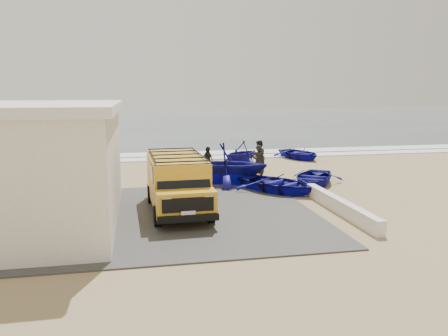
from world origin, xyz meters
TOP-DOWN VIEW (x-y plane):
  - ground at (0.00, 0.00)m, footprint 160.00×160.00m
  - slab at (-2.00, -2.00)m, footprint 12.00×10.00m
  - ocean at (0.00, 56.00)m, footprint 180.00×88.00m
  - surf_line at (0.00, 12.00)m, footprint 180.00×1.60m
  - surf_wash at (0.00, 14.50)m, footprint 180.00×2.20m
  - parapet at (5.00, -3.00)m, footprint 0.35×6.00m
  - van at (-1.20, -1.49)m, footprint 2.29×5.36m
  - boat_near_left at (3.71, 0.94)m, footprint 4.64×4.89m
  - boat_near_right at (6.00, 2.05)m, footprint 4.27×4.57m
  - boat_mid_left at (1.77, 3.14)m, footprint 4.96×4.63m
  - boat_far_left at (3.93, 8.93)m, footprint 3.84×3.76m
  - boat_far_right at (8.49, 10.47)m, footprint 3.64×4.35m
  - fisherman_front at (3.65, 3.95)m, footprint 0.81×0.69m
  - fisherman_middle at (4.21, 5.86)m, footprint 1.10×1.17m
  - fisherman_back at (1.17, 5.71)m, footprint 0.96×0.96m

SIDE VIEW (x-z plane):
  - ground at x=0.00m, z-range 0.00..0.00m
  - ocean at x=0.00m, z-range 0.00..0.01m
  - surf_wash at x=0.00m, z-range 0.00..0.04m
  - slab at x=-2.00m, z-range 0.00..0.05m
  - surf_line at x=0.00m, z-range 0.00..0.06m
  - parapet at x=5.00m, z-range 0.00..0.55m
  - boat_near_right at x=6.00m, z-range 0.00..0.77m
  - boat_far_right at x=8.49m, z-range 0.00..0.77m
  - boat_near_left at x=3.71m, z-range 0.00..0.82m
  - boat_far_left at x=3.93m, z-range 0.00..1.53m
  - fisherman_back at x=1.17m, z-range 0.00..1.64m
  - fisherman_front at x=3.65m, z-range 0.00..1.88m
  - fisherman_middle at x=4.21m, z-range 0.00..1.90m
  - boat_mid_left at x=1.77m, z-range 0.00..2.12m
  - van at x=-1.20m, z-range 0.09..2.36m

